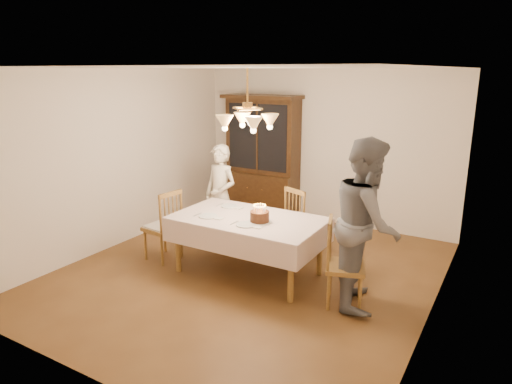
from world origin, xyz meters
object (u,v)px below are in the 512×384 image
Objects in this scene: dining_table at (248,223)px; china_hutch at (262,159)px; chair_far_side at (303,225)px; birthday_cake at (260,217)px; elderly_woman at (221,196)px.

china_hutch reaches higher than dining_table.
birthday_cake is (-0.13, -1.01, 0.38)m from chair_far_side.
chair_far_side is 0.65× the size of elderly_woman.
elderly_woman reaches higher than birthday_cake.
elderly_woman is at bearing 142.75° from dining_table.
birthday_cake is (1.30, -2.34, -0.21)m from china_hutch.
elderly_woman is 5.09× the size of birthday_cake.
elderly_woman reaches higher than dining_table.
birthday_cake is at bearing -61.03° from china_hutch.
dining_table is 6.33× the size of birthday_cake.
chair_far_side is (1.43, -1.33, -0.60)m from china_hutch.
birthday_cake is at bearing -21.32° from dining_table.
elderly_woman is at bearing -83.38° from china_hutch.
china_hutch reaches higher than birthday_cake.
chair_far_side is at bearing 82.53° from birthday_cake.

